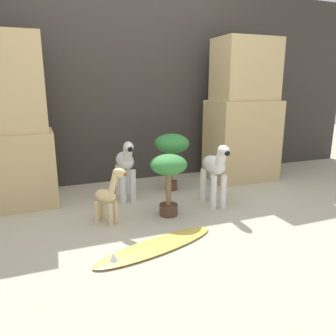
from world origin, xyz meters
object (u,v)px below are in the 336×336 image
object	(u,v)px
giraffe_figurine	(109,195)
potted_palm_front	(172,146)
potted_palm_back	(169,171)
zebra_left	(125,164)
surfboard	(155,246)
zebra_right	(215,169)

from	to	relation	value
giraffe_figurine	potted_palm_front	world-z (taller)	potted_palm_front
giraffe_figurine	potted_palm_back	xyz separation A→B (m)	(0.51, -0.02, 0.15)
potted_palm_front	potted_palm_back	distance (m)	0.72
zebra_left	potted_palm_front	world-z (taller)	potted_palm_front
potted_palm_front	surfboard	world-z (taller)	potted_palm_front
zebra_left	zebra_right	bearing A→B (deg)	-33.28
potted_palm_back	zebra_right	bearing A→B (deg)	8.40
zebra_left	giraffe_figurine	world-z (taller)	zebra_left
zebra_right	potted_palm_front	xyz separation A→B (m)	(-0.20, 0.58, 0.13)
zebra_right	potted_palm_back	distance (m)	0.50
potted_palm_back	giraffe_figurine	bearing A→B (deg)	177.83
zebra_left	potted_palm_back	xyz separation A→B (m)	(0.24, -0.55, 0.04)
potted_palm_front	surfboard	size ratio (longest dim) A/B	0.61
giraffe_figurine	zebra_right	bearing A→B (deg)	3.01
zebra_left	potted_palm_back	size ratio (longest dim) A/B	1.12
potted_palm_back	zebra_left	bearing A→B (deg)	113.27
surfboard	potted_palm_front	bearing A→B (deg)	63.04
zebra_right	zebra_left	bearing A→B (deg)	146.72
surfboard	potted_palm_back	bearing A→B (deg)	59.81
potted_palm_back	surfboard	distance (m)	0.72
potted_palm_front	potted_palm_back	xyz separation A→B (m)	(-0.29, -0.65, -0.09)
giraffe_figurine	potted_palm_front	xyz separation A→B (m)	(0.81, 0.63, 0.24)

